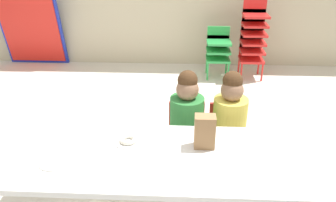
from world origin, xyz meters
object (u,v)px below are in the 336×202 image
Objects in this scene: kid_chair_green_stack at (218,49)px; kid_chair_red_stack at (253,36)px; seated_child_near_camera at (187,116)px; paper_bag_brown at (205,132)px; craft_table at (149,161)px; paper_plate_near_edge at (129,142)px; seated_child_middle_seat at (230,117)px; folded_activity_table at (32,30)px; paper_plate_center_table at (54,162)px; donut_powdered_on_plate at (128,140)px.

kid_chair_red_stack reaches higher than kid_chair_green_stack.
seated_child_near_camera is 0.52m from paper_bag_brown.
paper_plate_near_edge is at bearing 137.57° from craft_table.
craft_table is 0.40m from paper_bag_brown.
paper_bag_brown is (0.34, 0.11, 0.16)m from craft_table.
kid_chair_green_stack is at bearing 87.37° from seated_child_middle_seat.
folded_activity_table is (-2.04, 3.16, -0.01)m from craft_table.
paper_bag_brown reaches higher than kid_chair_green_stack.
kid_chair_red_stack is 5.78× the size of paper_plate_near_edge.
kid_chair_red_stack is at bearing 68.42° from craft_table.
paper_plate_near_edge is (-1.27, -2.71, 0.02)m from kid_chair_red_stack.
seated_child_middle_seat reaches higher than craft_table.
seated_child_middle_seat is 1.35× the size of kid_chair_green_stack.
kid_chair_green_stack reaches higher than paper_plate_center_table.
paper_plate_near_edge is at bearing 30.42° from paper_plate_center_table.
craft_table is 2.05× the size of seated_child_middle_seat.
paper_plate_center_table is at bearing -147.80° from seated_child_middle_seat.
kid_chair_red_stack is 4.73× the size of paper_bag_brown.
paper_plate_center_table reaches higher than craft_table.
paper_plate_center_table is (-0.79, -0.70, 0.05)m from seated_child_near_camera.
paper_plate_center_table is at bearing -166.30° from paper_bag_brown.
paper_plate_center_table is (-1.22, -2.95, 0.20)m from kid_chair_green_stack.
folded_activity_table is 3.58m from paper_plate_near_edge.
kid_chair_green_stack is 2.73m from folded_activity_table.
kid_chair_green_stack is 5.95× the size of donut_powdered_on_plate.
folded_activity_table is (-3.17, 0.32, -0.04)m from kid_chair_red_stack.
seated_child_near_camera is 3.43m from folded_activity_table.
folded_activity_table is at bearing 135.48° from seated_child_middle_seat.
donut_powdered_on_plate is (1.90, -3.03, 0.08)m from folded_activity_table.
paper_plate_near_edge is 1.57× the size of donut_powdered_on_plate.
craft_table is 0.21m from donut_powdered_on_plate.
seated_child_middle_seat reaches higher than kid_chair_green_stack.
seated_child_near_camera is 1.00× the size of seated_child_middle_seat.
paper_bag_brown is 1.92× the size of donut_powdered_on_plate.
kid_chair_green_stack is at bearing 76.76° from craft_table.
kid_chair_red_stack is at bearing 0.12° from kid_chair_green_stack.
donut_powdered_on_plate reaches higher than craft_table.
paper_bag_brown is at bearing 13.70° from paper_plate_center_table.
folded_activity_table is 9.50× the size of donut_powdered_on_plate.
seated_child_near_camera is at bearing 41.77° from paper_plate_center_table.
seated_child_near_camera is at bearing -100.91° from kid_chair_green_stack.
donut_powdered_on_plate is (-0.14, 0.13, 0.07)m from craft_table.
seated_child_near_camera is at bearing -180.00° from seated_child_middle_seat.
craft_table is 2.92m from kid_chair_green_stack.
folded_activity_table is at bearing 131.61° from seated_child_near_camera.
craft_table is at bearing -57.12° from folded_activity_table.
folded_activity_table is at bearing 122.08° from paper_plate_near_edge.
paper_plate_near_edge is (-0.49, 0.02, -0.11)m from paper_bag_brown.
kid_chair_green_stack is 2.83m from paper_plate_near_edge.
folded_activity_table is at bearing 114.53° from paper_plate_center_table.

